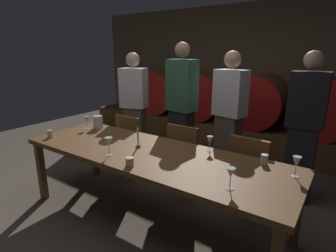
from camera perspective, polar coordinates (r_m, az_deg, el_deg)
name	(u,v)px	position (r m, az deg, el deg)	size (l,w,h in m)	color
ground_plane	(136,207)	(3.19, -6.91, -16.71)	(8.78, 8.78, 0.00)	brown
back_wall	(242,74)	(5.52, 15.47, 10.64)	(6.75, 0.24, 2.55)	brown
barrel_shelf	(228,133)	(5.20, 12.60, -1.39)	(6.08, 0.90, 0.43)	brown
wine_barrel_far_left	(164,92)	(5.76, -0.95, 7.35)	(0.90, 0.83, 0.90)	brown
wine_barrel_center_left	(205,96)	(5.26, 7.85, 6.42)	(0.90, 0.83, 0.90)	brown
wine_barrel_center_right	(259,101)	(4.88, 18.82, 5.05)	(0.90, 0.83, 0.90)	brown
wine_barrel_far_right	(326,108)	(4.72, 30.53, 3.37)	(0.90, 0.83, 0.90)	#513319
dining_table	(150,158)	(2.67, -3.79, -6.81)	(2.78, 0.92, 0.74)	brown
chair_left	(133,143)	(3.72, -7.37, -3.52)	(0.41, 0.41, 0.88)	brown
chair_center	(186,155)	(3.26, 3.94, -6.20)	(0.40, 0.40, 0.88)	brown
chair_right	(251,171)	(2.97, 17.22, -9.18)	(0.43, 0.43, 0.88)	brown
guest_far_left	(134,108)	(4.12, -7.18, 3.79)	(0.44, 0.34, 1.69)	brown
guest_center_left	(182,110)	(3.65, 2.92, 3.49)	(0.41, 0.29, 1.82)	black
guest_center_right	(229,119)	(3.47, 12.84, 1.52)	(0.42, 0.31, 1.71)	brown
guest_far_right	(304,128)	(3.34, 26.97, -0.38)	(0.38, 0.24, 1.71)	black
candle_center	(138,141)	(2.77, -6.39, -3.20)	(0.05, 0.05, 0.23)	olive
pitcher	(98,122)	(3.55, -14.69, 0.83)	(0.12, 0.12, 0.16)	white
wine_glass_far_left	(87,120)	(3.55, -16.88, 1.26)	(0.07, 0.07, 0.16)	silver
wine_glass_left	(109,142)	(2.58, -12.51, -3.41)	(0.07, 0.07, 0.18)	silver
wine_glass_center	(210,141)	(2.66, 8.89, -3.11)	(0.06, 0.06, 0.15)	white
wine_glass_right	(231,173)	(1.97, 13.21, -9.80)	(0.07, 0.07, 0.16)	silver
wine_glass_far_right	(297,162)	(2.32, 25.69, -7.00)	(0.07, 0.07, 0.17)	white
cup_left	(50,134)	(3.36, -23.75, -1.51)	(0.06, 0.06, 0.08)	beige
cup_center	(130,162)	(2.34, -8.17, -7.56)	(0.07, 0.07, 0.08)	beige
cup_right	(264,159)	(2.50, 19.81, -6.71)	(0.06, 0.06, 0.09)	white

